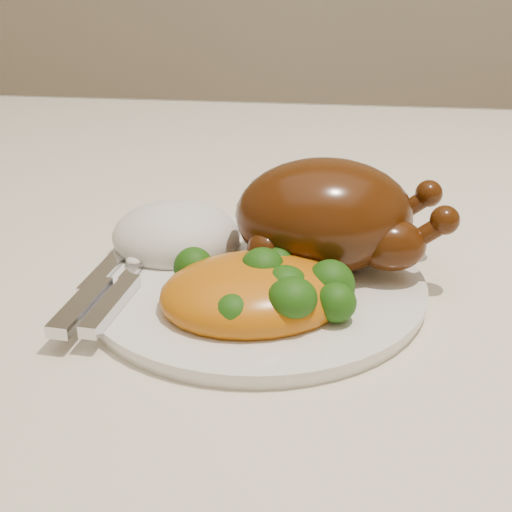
# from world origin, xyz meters

# --- Properties ---
(dining_table) EXTENTS (1.60, 0.90, 0.76)m
(dining_table) POSITION_xyz_m (0.00, 0.00, 0.67)
(dining_table) COLOR brown
(dining_table) RESTS_ON floor
(tablecloth) EXTENTS (1.73, 1.03, 0.18)m
(tablecloth) POSITION_xyz_m (0.00, 0.00, 0.74)
(tablecloth) COLOR silver
(tablecloth) RESTS_ON dining_table
(dinner_plate) EXTENTS (0.26, 0.26, 0.01)m
(dinner_plate) POSITION_xyz_m (-0.07, -0.12, 0.77)
(dinner_plate) COLOR white
(dinner_plate) RESTS_ON tablecloth
(roast_chicken) EXTENTS (0.17, 0.12, 0.09)m
(roast_chicken) POSITION_xyz_m (-0.02, -0.08, 0.82)
(roast_chicken) COLOR #4B2108
(roast_chicken) RESTS_ON dinner_plate
(rice_mound) EXTENTS (0.11, 0.10, 0.06)m
(rice_mound) POSITION_xyz_m (-0.15, -0.07, 0.79)
(rice_mound) COLOR white
(rice_mound) RESTS_ON dinner_plate
(mac_and_cheese) EXTENTS (0.16, 0.14, 0.06)m
(mac_and_cheese) POSITION_xyz_m (-0.06, -0.16, 0.79)
(mac_and_cheese) COLOR orange
(mac_and_cheese) RESTS_ON dinner_plate
(cutlery) EXTENTS (0.04, 0.18, 0.01)m
(cutlery) POSITION_xyz_m (-0.18, -0.15, 0.78)
(cutlery) COLOR silver
(cutlery) RESTS_ON dinner_plate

